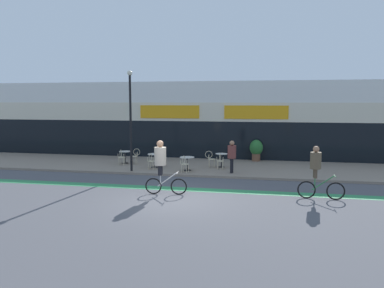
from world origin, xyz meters
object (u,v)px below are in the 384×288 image
bistro_table_0 (125,155)px  cafe_chair_0_side (135,155)px  cafe_chair_0_near (121,156)px  lamp_post (130,114)px  bistro_table_3 (221,157)px  cafe_chair_3_near (220,160)px  bistro_table_2 (187,161)px  cafe_chair_2_near (184,163)px  cyclist_0 (161,162)px  pedestrian_near_end (232,154)px  cyclist_1 (317,169)px  bistro_table_1 (155,158)px  cafe_chair_1_near (151,160)px  cafe_chair_3_side (210,158)px  planter_pot (256,149)px

bistro_table_0 → cafe_chair_0_side: 0.63m
cafe_chair_0_near → lamp_post: lamp_post is taller
bistro_table_3 → cafe_chair_0_near: size_ratio=0.85×
bistro_table_0 → cafe_chair_3_near: cafe_chair_3_near is taller
cafe_chair_0_near → lamp_post: 3.23m
bistro_table_2 → cafe_chair_2_near: (-0.01, -0.62, -0.01)m
bistro_table_0 → lamp_post: lamp_post is taller
bistro_table_2 → cyclist_0: 4.83m
bistro_table_2 → cafe_chair_3_near: size_ratio=0.87×
cafe_chair_0_side → pedestrian_near_end: (5.87, -1.79, 0.48)m
cyclist_1 → bistro_table_2: bearing=145.8°
bistro_table_0 → bistro_table_1: (2.12, -0.98, 0.03)m
bistro_table_1 → bistro_table_3: size_ratio=0.99×
cafe_chair_3_near → cyclist_0: size_ratio=0.40×
bistro_table_1 → cafe_chair_3_near: (3.66, 0.17, -0.03)m
bistro_table_3 → cafe_chair_1_near: bearing=-158.8°
bistro_table_3 → cafe_chair_1_near: 3.94m
bistro_table_2 → cafe_chair_1_near: bearing=-178.8°
bistro_table_1 → cyclist_0: (1.92, -5.37, 0.66)m
bistro_table_2 → cafe_chair_0_side: bearing=155.7°
bistro_table_2 → cafe_chair_3_side: cafe_chair_3_side is taller
cafe_chair_0_side → bistro_table_0: bearing=-5.1°
bistro_table_0 → lamp_post: bearing=-61.5°
planter_pot → cafe_chair_0_side: bearing=-161.4°
cafe_chair_1_near → bistro_table_1: bearing=4.2°
cafe_chair_1_near → cafe_chair_3_near: (3.67, 0.80, 0.00)m
planter_pot → lamp_post: bearing=-144.2°
cyclist_0 → cafe_chair_1_near: bearing=106.5°
bistro_table_0 → bistro_table_3: 5.78m
cafe_chair_3_near → cyclist_1: size_ratio=0.43×
bistro_table_1 → planter_pot: bearing=31.2°
bistro_table_1 → lamp_post: 2.93m
cafe_chair_0_near → cafe_chair_2_near: bearing=-117.8°
bistro_table_0 → cyclist_1: 11.77m
cafe_chair_1_near → lamp_post: 2.74m
planter_pot → cyclist_1: (2.53, -8.26, 0.33)m
cafe_chair_1_near → lamp_post: (-0.89, -0.65, 2.52)m
cafe_chair_0_side → cafe_chair_3_side: same height
bistro_table_3 → cafe_chair_2_near: bearing=-130.1°
cafe_chair_1_near → cyclist_0: size_ratio=0.40×
cafe_chair_3_side → bistro_table_1: bearing=-170.8°
cafe_chair_0_near → cafe_chair_3_near: (5.77, -0.18, 0.00)m
bistro_table_2 → cafe_chair_2_near: 0.63m
bistro_table_1 → lamp_post: lamp_post is taller
lamp_post → cafe_chair_3_near: bearing=17.6°
cafe_chair_2_near → bistro_table_1: bearing=66.6°
cafe_chair_3_side → cafe_chair_2_near: bearing=-123.5°
cafe_chair_3_near → planter_pot: (1.86, 3.17, 0.22)m
cafe_chair_3_near → planter_pot: bearing=-30.3°
bistro_table_0 → cafe_chair_0_near: cafe_chair_0_near is taller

